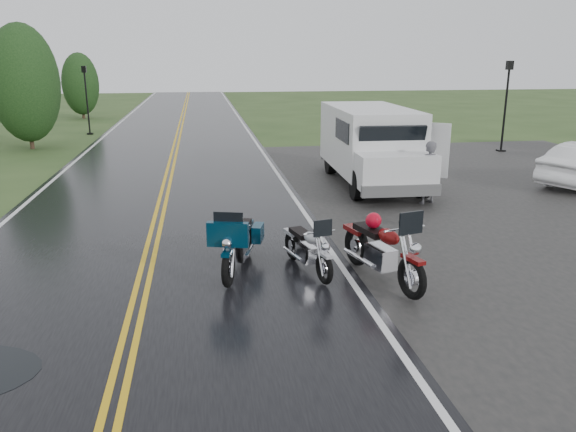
# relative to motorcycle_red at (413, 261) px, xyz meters

# --- Properties ---
(ground) EXTENTS (120.00, 120.00, 0.00)m
(ground) POSITION_rel_motorcycle_red_xyz_m (-4.58, 0.16, -0.74)
(ground) COLOR #2D471E
(ground) RESTS_ON ground
(road) EXTENTS (8.00, 100.00, 0.04)m
(road) POSITION_rel_motorcycle_red_xyz_m (-4.58, 10.16, -0.72)
(road) COLOR black
(road) RESTS_ON ground
(parking_pad) EXTENTS (14.00, 24.00, 0.03)m
(parking_pad) POSITION_rel_motorcycle_red_xyz_m (6.42, 5.16, -0.73)
(parking_pad) COLOR black
(parking_pad) RESTS_ON ground
(motorcycle_red) EXTENTS (1.53, 2.66, 1.49)m
(motorcycle_red) POSITION_rel_motorcycle_red_xyz_m (0.00, 0.00, 0.00)
(motorcycle_red) COLOR #620B0B
(motorcycle_red) RESTS_ON ground
(motorcycle_teal) EXTENTS (1.42, 2.45, 1.36)m
(motorcycle_teal) POSITION_rel_motorcycle_red_xyz_m (-3.03, 1.01, -0.06)
(motorcycle_teal) COLOR #05273C
(motorcycle_teal) RESTS_ON ground
(motorcycle_silver) EXTENTS (1.18, 2.09, 1.17)m
(motorcycle_silver) POSITION_rel_motorcycle_red_xyz_m (-1.31, 0.88, -0.16)
(motorcycle_silver) COLOR #A4A6AC
(motorcycle_silver) RESTS_ON ground
(van_white) EXTENTS (2.61, 6.49, 2.52)m
(van_white) POSITION_rel_motorcycle_red_xyz_m (0.99, 6.93, 0.52)
(van_white) COLOR silver
(van_white) RESTS_ON ground
(person_at_van) EXTENTS (0.76, 0.64, 1.76)m
(person_at_van) POSITION_rel_motorcycle_red_xyz_m (2.83, 6.25, 0.14)
(person_at_van) COLOR #525157
(person_at_van) RESTS_ON ground
(lamp_post_far_left) EXTENTS (0.31, 0.31, 3.62)m
(lamp_post_far_left) POSITION_rel_motorcycle_red_xyz_m (-9.30, 23.20, 1.07)
(lamp_post_far_left) COLOR black
(lamp_post_far_left) RESTS_ON ground
(lamp_post_far_right) EXTENTS (0.34, 0.34, 3.92)m
(lamp_post_far_right) POSITION_rel_motorcycle_red_xyz_m (9.65, 14.45, 1.22)
(lamp_post_far_right) COLOR black
(lamp_post_far_right) RESTS_ON ground
(tree_left_mid) EXTENTS (3.00, 3.00, 4.69)m
(tree_left_mid) POSITION_rel_motorcycle_red_xyz_m (-10.99, 18.47, 1.60)
(tree_left_mid) COLOR #1E3D19
(tree_left_mid) RESTS_ON ground
(tree_left_far) EXTENTS (2.41, 2.41, 3.70)m
(tree_left_far) POSITION_rel_motorcycle_red_xyz_m (-11.19, 31.72, 1.11)
(tree_left_far) COLOR #1E3D19
(tree_left_far) RESTS_ON ground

